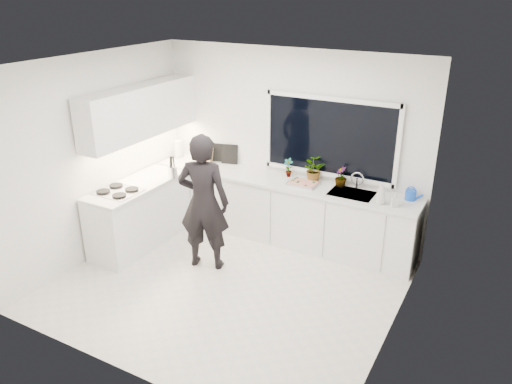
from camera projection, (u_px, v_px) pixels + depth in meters
The scene contains 25 objects.
floor at pixel (228, 286), 6.22m from camera, with size 4.00×3.50×0.02m, color beige.
wall_back at pixel (290, 145), 7.12m from camera, with size 4.00×0.02×2.70m, color white.
wall_left at pixel (96, 158), 6.59m from camera, with size 0.02×3.50×2.70m, color white.
wall_right at pixel (402, 222), 4.81m from camera, with size 0.02×3.50×2.70m, color white.
ceiling at pixel (222, 63), 5.17m from camera, with size 4.00×3.50×0.02m, color white.
window at pixel (330, 137), 6.75m from camera, with size 1.80×0.02×1.00m, color black.
base_cabinets_back at pixel (280, 210), 7.22m from camera, with size 3.92×0.58×0.88m, color white.
base_cabinets_left at pixel (140, 215), 7.07m from camera, with size 0.58×1.60×0.88m, color white.
countertop_back at pixel (280, 181), 7.04m from camera, with size 3.94×0.62×0.04m, color silver.
countertop_left at pixel (137, 185), 6.90m from camera, with size 0.62×1.60×0.04m, color silver.
upper_cabinets at pixel (141, 111), 6.86m from camera, with size 0.34×2.10×0.70m, color white.
sink at pixel (351, 197), 6.59m from camera, with size 0.58×0.42×0.14m, color silver.
faucet at pixel (357, 181), 6.69m from camera, with size 0.03×0.03×0.22m, color silver.
stovetop at pixel (118, 191), 6.61m from camera, with size 0.56×0.48×0.03m, color black.
person at pixel (204, 203), 6.33m from camera, with size 0.66×0.43×1.81m, color black.
pizza_tray at pixel (303, 184), 6.84m from camera, with size 0.41×0.30×0.03m, color silver.
pizza at pixel (303, 183), 6.84m from camera, with size 0.37×0.27×0.01m, color red.
watering_can at pixel (411, 195), 6.36m from camera, with size 0.14×0.14×0.13m, color blue.
paper_towel_roll at pixel (178, 149), 7.89m from camera, with size 0.11×0.11×0.26m, color silver.
knife_block at pixel (208, 155), 7.69m from camera, with size 0.13×0.10×0.22m, color #A47D4C.
utensil_crock at pixel (173, 172), 7.10m from camera, with size 0.13×0.13×0.16m, color silver.
picture_frame_large at pixel (216, 152), 7.73m from camera, with size 0.22×0.02×0.28m, color black.
picture_frame_small at pixel (230, 154), 7.61m from camera, with size 0.25×0.02×0.30m, color black.
herb_plants at pixel (315, 171), 6.90m from camera, with size 0.97×0.36×0.34m.
soap_bottles at pixel (385, 195), 6.19m from camera, with size 0.30×0.15×0.28m.
Camera 1 is at (2.85, -4.47, 3.47)m, focal length 35.00 mm.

